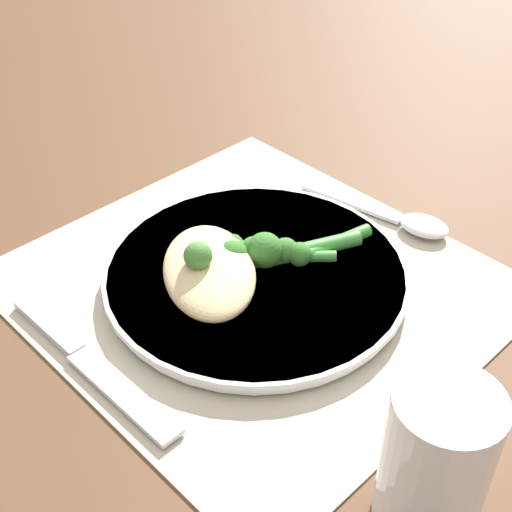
{
  "coord_description": "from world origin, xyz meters",
  "views": [
    {
      "loc": [
        -0.34,
        0.33,
        0.41
      ],
      "look_at": [
        0.0,
        0.0,
        0.03
      ],
      "focal_mm": 50.0,
      "sensor_mm": 36.0,
      "label": 1
    }
  ],
  "objects_px": {
    "knife": "(88,361)",
    "spoon": "(408,221)",
    "broccoli_stalk_front": "(222,265)",
    "broccoli_stalk_rear": "(307,249)",
    "water_glass": "(436,462)",
    "chicken_fillet": "(209,271)",
    "broccoli_stalk_right": "(278,250)",
    "plate": "(256,275)",
    "broccoli_stalk_left": "(245,253)"
  },
  "relations": [
    {
      "from": "knife",
      "to": "spoon",
      "type": "height_order",
      "value": "spoon"
    },
    {
      "from": "broccoli_stalk_front",
      "to": "broccoli_stalk_rear",
      "type": "distance_m",
      "value": 0.08
    },
    {
      "from": "broccoli_stalk_rear",
      "to": "spoon",
      "type": "xyz_separation_m",
      "value": [
        -0.02,
        -0.12,
        -0.02
      ]
    },
    {
      "from": "water_glass",
      "to": "chicken_fillet",
      "type": "bearing_deg",
      "value": -8.96
    },
    {
      "from": "broccoli_stalk_front",
      "to": "water_glass",
      "type": "relative_size",
      "value": 1.1
    },
    {
      "from": "broccoli_stalk_right",
      "to": "water_glass",
      "type": "relative_size",
      "value": 0.91
    },
    {
      "from": "chicken_fillet",
      "to": "water_glass",
      "type": "height_order",
      "value": "water_glass"
    },
    {
      "from": "plate",
      "to": "water_glass",
      "type": "relative_size",
      "value": 2.4
    },
    {
      "from": "plate",
      "to": "broccoli_stalk_front",
      "type": "xyz_separation_m",
      "value": [
        0.01,
        0.03,
        0.02
      ]
    },
    {
      "from": "plate",
      "to": "water_glass",
      "type": "height_order",
      "value": "water_glass"
    },
    {
      "from": "spoon",
      "to": "water_glass",
      "type": "distance_m",
      "value": 0.31
    },
    {
      "from": "plate",
      "to": "broccoli_stalk_left",
      "type": "height_order",
      "value": "broccoli_stalk_left"
    },
    {
      "from": "broccoli_stalk_left",
      "to": "plate",
      "type": "bearing_deg",
      "value": -132.78
    },
    {
      "from": "chicken_fillet",
      "to": "broccoli_stalk_rear",
      "type": "distance_m",
      "value": 0.09
    },
    {
      "from": "broccoli_stalk_right",
      "to": "water_glass",
      "type": "height_order",
      "value": "water_glass"
    },
    {
      "from": "plate",
      "to": "knife",
      "type": "height_order",
      "value": "plate"
    },
    {
      "from": "chicken_fillet",
      "to": "broccoli_stalk_front",
      "type": "bearing_deg",
      "value": -89.39
    },
    {
      "from": "plate",
      "to": "broccoli_stalk_right",
      "type": "xyz_separation_m",
      "value": [
        -0.0,
        -0.02,
        0.02
      ]
    },
    {
      "from": "plate",
      "to": "knife",
      "type": "distance_m",
      "value": 0.16
    },
    {
      "from": "plate",
      "to": "chicken_fillet",
      "type": "relative_size",
      "value": 1.82
    },
    {
      "from": "broccoli_stalk_rear",
      "to": "knife",
      "type": "distance_m",
      "value": 0.21
    },
    {
      "from": "broccoli_stalk_front",
      "to": "spoon",
      "type": "bearing_deg",
      "value": -81.96
    },
    {
      "from": "knife",
      "to": "water_glass",
      "type": "height_order",
      "value": "water_glass"
    },
    {
      "from": "broccoli_stalk_front",
      "to": "spoon",
      "type": "xyz_separation_m",
      "value": [
        -0.06,
        -0.19,
        -0.02
      ]
    },
    {
      "from": "knife",
      "to": "water_glass",
      "type": "relative_size",
      "value": 1.83
    },
    {
      "from": "broccoli_stalk_rear",
      "to": "knife",
      "type": "xyz_separation_m",
      "value": [
        0.04,
        0.2,
        -0.02
      ]
    },
    {
      "from": "plate",
      "to": "water_glass",
      "type": "xyz_separation_m",
      "value": [
        -0.23,
        0.08,
        0.04
      ]
    },
    {
      "from": "broccoli_stalk_right",
      "to": "knife",
      "type": "xyz_separation_m",
      "value": [
        0.03,
        0.18,
        -0.02
      ]
    },
    {
      "from": "plate",
      "to": "water_glass",
      "type": "distance_m",
      "value": 0.25
    },
    {
      "from": "knife",
      "to": "chicken_fillet",
      "type": "bearing_deg",
      "value": 175.86
    },
    {
      "from": "chicken_fillet",
      "to": "spoon",
      "type": "relative_size",
      "value": 0.91
    },
    {
      "from": "chicken_fillet",
      "to": "knife",
      "type": "xyz_separation_m",
      "value": [
        0.01,
        0.12,
        -0.03
      ]
    },
    {
      "from": "broccoli_stalk_front",
      "to": "broccoli_stalk_right",
      "type": "xyz_separation_m",
      "value": [
        -0.02,
        -0.05,
        0.0
      ]
    },
    {
      "from": "chicken_fillet",
      "to": "broccoli_stalk_right",
      "type": "relative_size",
      "value": 1.46
    },
    {
      "from": "broccoli_stalk_front",
      "to": "knife",
      "type": "relative_size",
      "value": 0.6
    },
    {
      "from": "broccoli_stalk_rear",
      "to": "knife",
      "type": "bearing_deg",
      "value": 90.23
    },
    {
      "from": "broccoli_stalk_rear",
      "to": "knife",
      "type": "height_order",
      "value": "broccoli_stalk_rear"
    },
    {
      "from": "plate",
      "to": "broccoli_stalk_rear",
      "type": "height_order",
      "value": "broccoli_stalk_rear"
    },
    {
      "from": "broccoli_stalk_right",
      "to": "broccoli_stalk_rear",
      "type": "distance_m",
      "value": 0.03
    },
    {
      "from": "plate",
      "to": "broccoli_stalk_front",
      "type": "relative_size",
      "value": 2.19
    },
    {
      "from": "spoon",
      "to": "broccoli_stalk_right",
      "type": "bearing_deg",
      "value": -24.75
    },
    {
      "from": "knife",
      "to": "spoon",
      "type": "bearing_deg",
      "value": 168.24
    },
    {
      "from": "knife",
      "to": "water_glass",
      "type": "distance_m",
      "value": 0.27
    },
    {
      "from": "broccoli_stalk_left",
      "to": "knife",
      "type": "bearing_deg",
      "value": 130.7
    },
    {
      "from": "plate",
      "to": "broccoli_stalk_right",
      "type": "bearing_deg",
      "value": -102.98
    },
    {
      "from": "broccoli_stalk_left",
      "to": "water_glass",
      "type": "bearing_deg",
      "value": -153.96
    },
    {
      "from": "broccoli_stalk_left",
      "to": "broccoli_stalk_right",
      "type": "height_order",
      "value": "broccoli_stalk_right"
    },
    {
      "from": "broccoli_stalk_right",
      "to": "broccoli_stalk_rear",
      "type": "bearing_deg",
      "value": -98.63
    },
    {
      "from": "broccoli_stalk_left",
      "to": "knife",
      "type": "distance_m",
      "value": 0.16
    },
    {
      "from": "broccoli_stalk_right",
      "to": "broccoli_stalk_rear",
      "type": "xyz_separation_m",
      "value": [
        -0.01,
        -0.02,
        -0.0
      ]
    }
  ]
}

